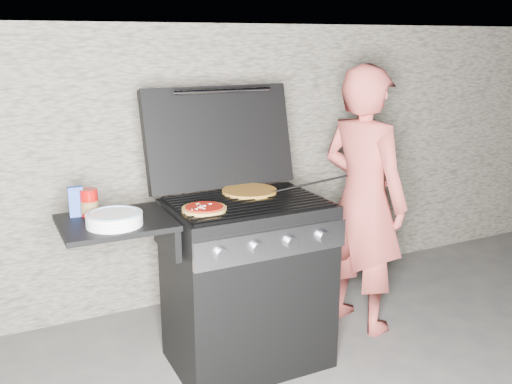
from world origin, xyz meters
name	(u,v)px	position (x,y,z in m)	size (l,w,h in m)	color
ground	(248,359)	(0.00, 0.00, 0.00)	(50.00, 50.00, 0.00)	#4A4A4A
stone_wall	(180,163)	(0.00, 1.05, 0.90)	(8.00, 0.35, 1.80)	gray
gas_grill	(203,292)	(-0.25, 0.00, 0.46)	(1.34, 0.79, 0.91)	black
pizza_topped	(204,208)	(-0.26, -0.07, 0.92)	(0.22, 0.22, 0.02)	gold
pizza_plain	(249,191)	(0.08, 0.14, 0.92)	(0.29, 0.29, 0.02)	gold
sauce_jar	(89,202)	(-0.76, 0.12, 0.97)	(0.08, 0.08, 0.13)	#9A0A07
blue_carton	(76,202)	(-0.82, 0.14, 0.97)	(0.07, 0.04, 0.14)	#2B4AA9
plate_stack	(114,219)	(-0.69, -0.08, 0.93)	(0.25, 0.25, 0.06)	white
person	(363,200)	(0.80, 0.09, 0.79)	(0.58, 0.38, 1.58)	#C14C44
tongs	(308,184)	(0.36, 0.00, 0.96)	(0.01, 0.01, 0.44)	black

